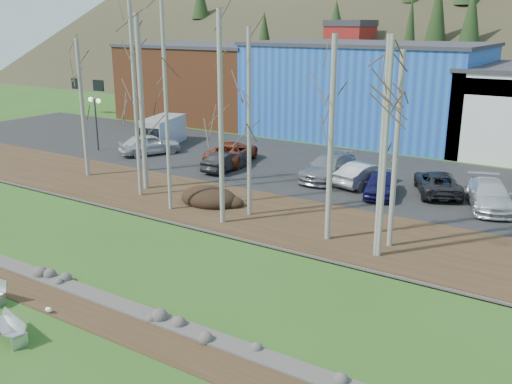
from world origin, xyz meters
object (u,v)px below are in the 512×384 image
Objects in this scene: bench_damaged at (11,328)px; car_9 at (489,195)px; car_8 at (379,184)px; seagull at (49,310)px; car_4 at (382,184)px; car_5 at (365,174)px; van_grey at (161,132)px; car_6 at (438,183)px; car_1 at (225,161)px; car_2 at (232,152)px; car_3 at (329,167)px; car_0 at (150,144)px; street_lamp at (95,109)px.

car_9 is (10.28, 22.64, 0.50)m from bench_damaged.
seagull is at bearing -120.39° from car_8.
car_9 is at bearing -6.91° from car_4.
van_grey reaches higher than car_5.
seagull is 0.09× the size of car_5.
car_4 is 0.82× the size of car_6.
van_grey reaches higher than bench_damaged.
car_6 is at bearing -171.21° from car_1.
car_1 is at bearing -38.88° from van_grey.
van_grey reaches higher than seagull.
car_2 is (-0.97, 2.20, 0.12)m from car_1.
car_3 is at bearing -165.85° from car_1.
car_0 is 14.88m from car_3.
van_grey is at bearing -28.99° from car_6.
car_6 reaches higher than seagull.
seagull is 0.10× the size of car_1.
car_9 is (10.12, -0.63, -0.04)m from car_3.
van_grey is at bearing -25.60° from car_2.
car_8 is 20.93m from van_grey.
car_5 is 7.59m from car_9.
car_4 is 0.91× the size of car_5.
car_6 is 3.58m from car_8.
car_4 is at bearing 151.82° from car_5.
car_4 is at bearing -17.04° from car_8.
car_2 reaches higher than car_6.
car_1 is 17.13m from car_9.
van_grey reaches higher than car_8.
car_3 is 16.58m from van_grey.
bench_damaged is at bearing -90.59° from car_3.
seagull is 0.07× the size of car_2.
car_2 is (6.92, 1.28, -0.03)m from car_0.
car_5 is at bearing -2.63° from car_3.
van_grey is (-1.60, 3.06, 0.33)m from car_0.
car_4 is (23.61, 0.53, -2.60)m from street_lamp.
car_8 is at bearing 168.97° from car_9.
car_0 is (-14.69, 22.26, 0.56)m from bench_damaged.
car_1 reaches higher than seagull.
car_3 is at bearing 155.50° from car_9.
car_2 is 7.93m from car_3.
car_2 reaches higher than car_8.
car_6 reaches higher than bench_damaged.
car_3 is at bearing -149.26° from car_0.
van_grey is (-23.38, 1.50, 0.44)m from car_6.
car_4 is (4.28, -1.68, -0.10)m from car_3.
car_4 is 2.33m from car_5.
car_1 is at bearing 163.42° from car_9.
van_grey is (-26.57, 2.68, 0.39)m from car_9.
car_9 is (18.05, -0.91, -0.03)m from car_2.
car_0 is 7.94m from car_1.
car_2 is 1.02× the size of car_3.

